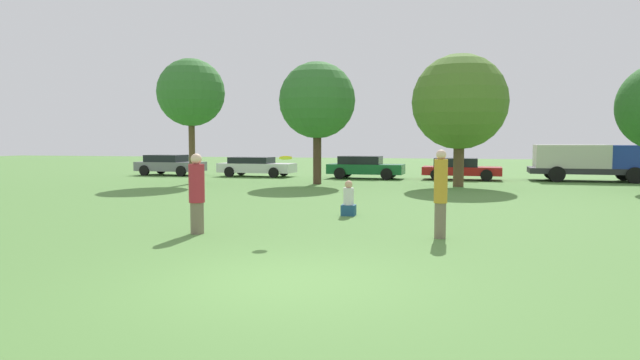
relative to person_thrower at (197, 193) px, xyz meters
name	(u,v)px	position (x,y,z in m)	size (l,w,h in m)	color
ground_plane	(281,282)	(3.20, -3.62, -0.93)	(120.00, 120.00, 0.00)	#54843D
person_thrower	(197,193)	(0.00, 0.00, 0.00)	(0.36, 0.36, 1.83)	#726651
person_catcher	(441,193)	(5.41, 0.74, 0.07)	(0.29, 0.29, 1.93)	#726651
frisbee	(286,158)	(2.09, 0.11, 0.82)	(0.29, 0.29, 0.11)	yellow
bystander_sitting	(349,201)	(2.78, 3.81, -0.51)	(0.40, 0.33, 1.00)	navy
tree_0	(191,93)	(-6.96, 13.33, 3.54)	(3.31, 3.31, 6.15)	brown
tree_1	(317,101)	(-0.91, 14.65, 3.16)	(3.73, 3.73, 5.97)	#473323
tree_2	(460,102)	(5.83, 14.81, 2.98)	(4.39, 4.39, 6.13)	brown
parked_car_grey	(169,164)	(-11.60, 19.32, -0.26)	(4.16, 2.12, 1.26)	slate
parked_car_white	(256,166)	(-5.91, 19.36, -0.31)	(4.59, 1.99, 1.16)	silver
parked_car_green	(364,167)	(0.69, 19.18, -0.26)	(4.30, 1.97, 1.27)	#196633
parked_car_red	(460,168)	(5.93, 19.50, -0.30)	(4.24, 2.04, 1.18)	red
delivery_truck_blue	(588,160)	(12.44, 19.94, 0.20)	(5.83, 2.67, 1.92)	#2D2D33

